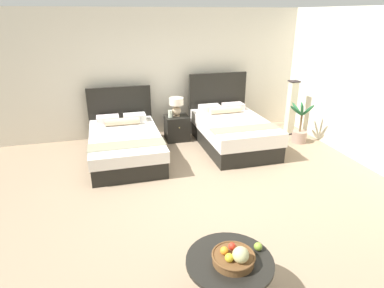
{
  "coord_description": "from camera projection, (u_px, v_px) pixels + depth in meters",
  "views": [
    {
      "loc": [
        -1.41,
        -4.14,
        2.63
      ],
      "look_at": [
        -0.13,
        0.53,
        0.68
      ],
      "focal_mm": 30.49,
      "sensor_mm": 36.0,
      "label": 1
    }
  ],
  "objects": [
    {
      "name": "loose_apple",
      "position": [
        258.0,
        247.0,
        3.17
      ],
      "size": [
        0.08,
        0.08,
        0.08
      ],
      "color": "#8BAE38",
      "rests_on": "coffee_table"
    },
    {
      "name": "bed_near_window",
      "position": [
        125.0,
        143.0,
        6.32
      ],
      "size": [
        1.34,
        2.18,
        1.18
      ],
      "color": "black",
      "rests_on": "ground"
    },
    {
      "name": "wall_side_right",
      "position": [
        377.0,
        91.0,
        5.65
      ],
      "size": [
        0.12,
        5.47,
        2.75
      ],
      "primitive_type": "cube",
      "color": "silver",
      "rests_on": "ground"
    },
    {
      "name": "potted_palm",
      "position": [
        300.0,
        130.0,
        7.05
      ],
      "size": [
        0.58,
        0.55,
        0.93
      ],
      "color": "tan",
      "rests_on": "ground"
    },
    {
      "name": "fruit_bowl",
      "position": [
        234.0,
        257.0,
        2.99
      ],
      "size": [
        0.41,
        0.41,
        0.22
      ],
      "color": "brown",
      "rests_on": "coffee_table"
    },
    {
      "name": "table_lamp",
      "position": [
        176.0,
        105.0,
        7.02
      ],
      "size": [
        0.31,
        0.31,
        0.41
      ],
      "color": "tan",
      "rests_on": "nightstand"
    },
    {
      "name": "coffee_table",
      "position": [
        229.0,
        270.0,
        3.1
      ],
      "size": [
        0.83,
        0.83,
        0.48
      ],
      "color": "black",
      "rests_on": "ground"
    },
    {
      "name": "vase",
      "position": [
        170.0,
        114.0,
        6.99
      ],
      "size": [
        0.09,
        0.09,
        0.16
      ],
      "color": "silver",
      "rests_on": "nightstand"
    },
    {
      "name": "wall_back",
      "position": [
        167.0,
        73.0,
        7.32
      ],
      "size": [
        9.95,
        0.12,
        2.75
      ],
      "primitive_type": "cube",
      "color": "silver",
      "rests_on": "ground"
    },
    {
      "name": "bed_near_corner",
      "position": [
        232.0,
        130.0,
        6.85
      ],
      "size": [
        1.35,
        2.1,
        1.38
      ],
      "color": "black",
      "rests_on": "ground"
    },
    {
      "name": "ground_plane",
      "position": [
        209.0,
        197.0,
        5.03
      ],
      "size": [
        9.95,
        9.87,
        0.02
      ],
      "primitive_type": "cube",
      "color": "gray"
    },
    {
      "name": "floor_lamp_corner",
      "position": [
        291.0,
        108.0,
        7.42
      ],
      "size": [
        0.21,
        0.21,
        1.24
      ],
      "color": "black",
      "rests_on": "ground"
    },
    {
      "name": "nightstand",
      "position": [
        177.0,
        128.0,
        7.2
      ],
      "size": [
        0.51,
        0.47,
        0.54
      ],
      "color": "black",
      "rests_on": "ground"
    }
  ]
}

